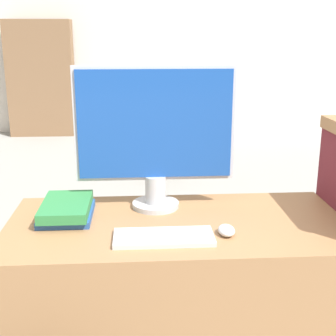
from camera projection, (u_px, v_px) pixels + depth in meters
wall_back at (146, 36)px, 6.87m from camera, size 12.00×0.06×2.80m
desk at (177, 312)px, 1.84m from camera, size 1.27×0.61×0.76m
monitor at (155, 134)px, 1.81m from camera, size 0.62×0.19×0.56m
keyboard at (164, 237)px, 1.59m from camera, size 0.34×0.15×0.02m
mouse at (226, 230)px, 1.63m from camera, size 0.06×0.09×0.03m
book_stack at (66, 209)px, 1.78m from camera, size 0.19×0.28×0.06m
far_chair at (158, 126)px, 4.95m from camera, size 0.44×0.44×0.92m
bookshelf_far at (41, 79)px, 6.71m from camera, size 0.93×0.32×1.63m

